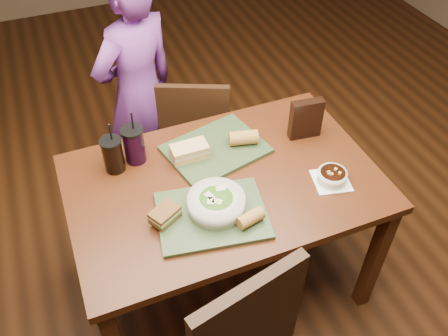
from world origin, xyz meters
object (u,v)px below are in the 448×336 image
Objects in this scene: tray_far at (216,149)px; baguette_far at (243,138)px; sandwich_near at (165,215)px; chip_bag at (306,119)px; diner at (139,93)px; cup_berry at (134,145)px; chair_far at (190,135)px; baguette_near at (250,218)px; tray_near at (212,215)px; dining_table at (224,194)px; salad_bowl at (216,203)px; sandwich_far at (190,151)px; cup_cola at (113,155)px; soup_bowl at (332,176)px.

baguette_far reaches higher than tray_far.
chip_bag is (0.75, 0.26, 0.05)m from sandwich_near.
diner is 0.61m from cup_berry.
baguette_near is at bearing -93.58° from chair_far.
chip_bag reaches higher than tray_near.
tray_far reaches higher than dining_table.
salad_bowl reaches higher than tray_far.
chip_bag reaches higher than sandwich_far.
cup_cola is 1.30× the size of chip_bag.
sandwich_far is 0.60× the size of cup_berry.
salad_bowl is 0.50m from cup_cola.
tray_far is 0.52m from soup_bowl.
cup_berry is 1.37× the size of chip_bag.
salad_bowl is 0.90× the size of cup_cola.
sandwich_far is 1.24× the size of baguette_far.
tray_far is at bearing -12.73° from cup_berry.
dining_table is at bearing 23.54° from sandwich_near.
diner is 0.97m from sandwich_near.
sandwich_near is 1.03× the size of baguette_far.
chair_far is at bearing 72.66° from sandwich_far.
sandwich_near reaches higher than dining_table.
soup_bowl reaches higher than tray_near.
tray_near is at bearing -113.34° from tray_far.
sandwich_far reaches higher than baguette_near.
sandwich_far is at bearing 145.66° from soup_bowl.
diner is 6.18× the size of salad_bowl.
dining_table is 0.50m from cup_cola.
baguette_far is at bearing -77.88° from chair_far.
diner is at bearing 81.96° from sandwich_near.
sandwich_far is at bearing -22.44° from cup_berry.
salad_bowl is 0.51m from soup_bowl.
baguette_near is (0.12, -0.10, 0.04)m from tray_near.
chip_bag reaches higher than baguette_far.
chip_bag is at bearing 83.17° from soup_bowl.
dining_table is 8.17× the size of sandwich_far.
diner reaches higher than soup_bowl.
baguette_far is (-0.25, 0.34, 0.02)m from soup_bowl.
cup_cola is at bearing 172.96° from baguette_far.
diner is 8.74× the size of sandwich_far.
soup_bowl is at bearing 12.33° from baguette_near.
chip_bag is (0.40, -0.52, 0.37)m from chair_far.
tray_near is at bearing -94.54° from sandwich_far.
cup_berry is at bearing 139.81° from dining_table.
soup_bowl is 0.43m from baguette_near.
soup_bowl is 0.85m from cup_berry.
chair_far is 0.88m from salad_bowl.
diner is at bearing 95.87° from sandwich_far.
cup_cola is 0.87m from chip_bag.
sandwich_far is 0.55m from chip_bag.
diner reaches higher than chip_bag.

